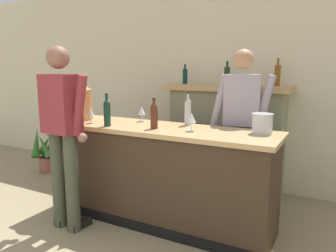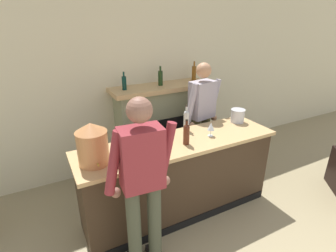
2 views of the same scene
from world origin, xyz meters
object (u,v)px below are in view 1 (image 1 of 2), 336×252
object	(u,v)px
wine_bottle_chardonnay_pale	(154,115)
wine_bottle_merlot_tall	(188,111)
wine_glass_front_left	(142,111)
fireplace_stone	(226,138)
person_customer	(63,131)
wine_bottle_port_short	(107,112)
wine_glass_back_row	(90,112)
copper_dispenser	(78,101)
potted_plant_corner	(47,150)
person_bartender	(241,125)
wine_glass_near_bucket	(192,118)
ice_bucket_steel	(262,123)

from	to	relation	value
wine_bottle_chardonnay_pale	wine_bottle_merlot_tall	bearing A→B (deg)	58.88
wine_glass_front_left	wine_bottle_merlot_tall	bearing A→B (deg)	4.45
fireplace_stone	person_customer	xyz separation A→B (m)	(-1.04, -1.75, 0.29)
wine_bottle_port_short	wine_glass_front_left	bearing A→B (deg)	69.45
wine_glass_back_row	copper_dispenser	bearing A→B (deg)	156.21
wine_bottle_merlot_tall	potted_plant_corner	bearing A→B (deg)	171.22
potted_plant_corner	wine_bottle_chardonnay_pale	distance (m)	2.59
wine_bottle_chardonnay_pale	wine_glass_front_left	distance (m)	0.44
person_customer	person_bartender	distance (m)	1.80
wine_glass_front_left	wine_glass_near_bucket	world-z (taller)	wine_glass_near_bucket
copper_dispenser	wine_bottle_merlot_tall	distance (m)	1.25
copper_dispenser	wine_glass_back_row	distance (m)	0.32
person_customer	wine_bottle_port_short	world-z (taller)	person_customer
ice_bucket_steel	wine_glass_near_bucket	xyz separation A→B (m)	(-0.60, -0.21, 0.03)
person_customer	wine_glass_front_left	xyz separation A→B (m)	(0.40, 0.77, 0.13)
wine_bottle_merlot_tall	wine_glass_front_left	xyz separation A→B (m)	(-0.53, -0.04, -0.03)
potted_plant_corner	wine_bottle_merlot_tall	xyz separation A→B (m)	(2.55, -0.39, 0.82)
wine_bottle_merlot_tall	wine_bottle_port_short	size ratio (longest dim) A/B	1.02
wine_bottle_chardonnay_pale	wine_glass_back_row	size ratio (longest dim) A/B	1.79
person_customer	wine_bottle_merlot_tall	size ratio (longest dim) A/B	5.33
fireplace_stone	copper_dispenser	xyz separation A→B (m)	(-1.33, -1.21, 0.52)
wine_bottle_chardonnay_pale	wine_glass_front_left	xyz separation A→B (m)	(-0.33, 0.29, -0.02)
wine_bottle_merlot_tall	wine_bottle_chardonnay_pale	xyz separation A→B (m)	(-0.20, -0.34, -0.01)
fireplace_stone	wine_bottle_port_short	size ratio (longest dim) A/B	5.14
copper_dispenser	wine_glass_near_bucket	size ratio (longest dim) A/B	2.50
potted_plant_corner	wine_glass_near_bucket	size ratio (longest dim) A/B	3.99
copper_dispenser	potted_plant_corner	bearing A→B (deg)	153.32
wine_bottle_merlot_tall	ice_bucket_steel	bearing A→B (deg)	-6.07
person_customer	wine_glass_back_row	world-z (taller)	person_customer
potted_plant_corner	wine_bottle_chardonnay_pale	xyz separation A→B (m)	(2.35, -0.73, 0.80)
wine_glass_front_left	wine_glass_back_row	world-z (taller)	wine_glass_front_left
person_customer	copper_dispenser	distance (m)	0.65
wine_glass_back_row	potted_plant_corner	bearing A→B (deg)	153.80
person_bartender	wine_glass_back_row	size ratio (longest dim) A/B	10.62
person_bartender	wine_bottle_port_short	xyz separation A→B (m)	(-1.15, -0.77, 0.16)
person_customer	person_bartender	xyz separation A→B (m)	(1.40, 1.13, -0.01)
copper_dispenser	wine_glass_near_bucket	bearing A→B (deg)	-0.52
potted_plant_corner	person_bartender	size ratio (longest dim) A/B	0.39
copper_dispenser	wine_bottle_port_short	bearing A→B (deg)	-17.59
person_bartender	copper_dispenser	xyz separation A→B (m)	(-1.69, -0.60, 0.23)
wine_bottle_chardonnay_pale	wine_bottle_port_short	xyz separation A→B (m)	(-0.48, -0.11, 0.01)
wine_bottle_merlot_tall	wine_glass_back_row	bearing A→B (deg)	-157.29
potted_plant_corner	wine_bottle_merlot_tall	size ratio (longest dim) A/B	2.05
wine_glass_back_row	wine_glass_near_bucket	bearing A→B (deg)	5.57
person_bartender	wine_glass_back_row	world-z (taller)	person_bartender
wine_bottle_port_short	wine_glass_front_left	size ratio (longest dim) A/B	1.95
wine_bottle_chardonnay_pale	wine_glass_near_bucket	bearing A→B (deg)	7.40
wine_bottle_merlot_tall	wine_glass_front_left	bearing A→B (deg)	-175.55
ice_bucket_steel	wine_glass_back_row	xyz separation A→B (m)	(-1.72, -0.31, 0.03)
ice_bucket_steel	wine_glass_front_left	world-z (taller)	ice_bucket_steel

